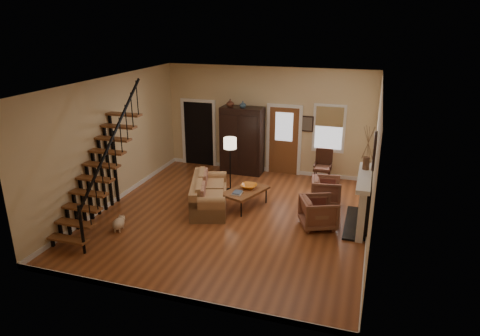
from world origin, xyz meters
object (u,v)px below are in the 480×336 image
(floor_lamp, at_px, (230,165))
(armchair_left, at_px, (319,212))
(armchair_right, at_px, (326,191))
(side_chair, at_px, (323,167))
(armoire, at_px, (242,140))
(coffee_table, at_px, (245,198))
(sofa, at_px, (209,194))

(floor_lamp, bearing_deg, armchair_left, -28.61)
(armchair_left, distance_m, armchair_right, 1.44)
(armchair_left, xyz_separation_m, side_chair, (-0.27, 2.86, 0.14))
(armoire, xyz_separation_m, coffee_table, (0.86, -2.50, -0.81))
(sofa, height_order, armchair_right, sofa)
(coffee_table, height_order, armchair_left, armchair_left)
(armoire, relative_size, armchair_left, 2.62)
(armchair_left, xyz_separation_m, floor_lamp, (-2.68, 1.46, 0.42))
(coffee_table, height_order, armchair_right, armchair_right)
(side_chair, bearing_deg, floor_lamp, -149.82)
(floor_lamp, bearing_deg, side_chair, 30.18)
(side_chair, bearing_deg, coffee_table, -126.26)
(armoire, xyz_separation_m, armchair_left, (2.82, -3.06, -0.68))
(sofa, height_order, coffee_table, sofa)
(armoire, bearing_deg, coffee_table, -70.91)
(armchair_left, relative_size, armchair_right, 1.05)
(armoire, distance_m, sofa, 2.87)
(sofa, relative_size, side_chair, 1.96)
(armchair_left, bearing_deg, coffee_table, 51.36)
(sofa, bearing_deg, armchair_right, 3.94)
(coffee_table, relative_size, side_chair, 1.20)
(sofa, height_order, floor_lamp, floor_lamp)
(armoire, relative_size, coffee_table, 1.71)
(floor_lamp, bearing_deg, armoire, 95.28)
(coffee_table, bearing_deg, sofa, -162.14)
(armoire, relative_size, armchair_right, 2.74)
(armoire, relative_size, floor_lamp, 1.34)
(armchair_left, relative_size, floor_lamp, 0.51)
(coffee_table, height_order, floor_lamp, floor_lamp)
(armoire, height_order, floor_lamp, armoire)
(floor_lamp, bearing_deg, coffee_table, -51.49)
(floor_lamp, relative_size, side_chair, 1.53)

